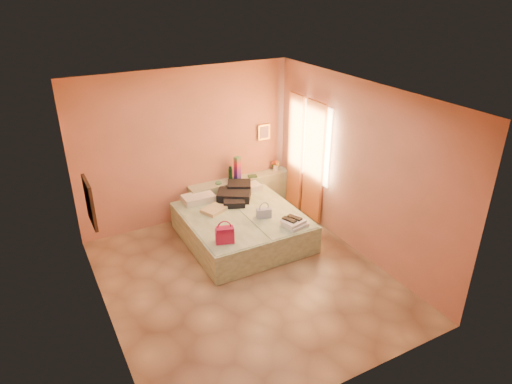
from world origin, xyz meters
TOP-DOWN VIEW (x-y plane):
  - ground at (0.00, 0.00)m, footprint 4.50×4.50m
  - room_walls at (0.21, 0.57)m, footprint 4.02×4.51m
  - headboard_ledge at (0.98, 2.10)m, footprint 2.05×0.30m
  - bed_left at (0.01, 1.05)m, footprint 0.91×2.00m
  - bed_right at (0.95, 1.05)m, footprint 0.91×2.00m
  - water_bottle at (0.78, 2.12)m, footprint 0.10×0.10m
  - rainbow_box at (0.91, 2.09)m, footprint 0.13×0.13m
  - small_dish at (0.50, 2.07)m, footprint 0.14×0.14m
  - green_book at (1.21, 2.05)m, footprint 0.19×0.16m
  - flower_vase at (1.79, 2.14)m, footprint 0.20×0.20m
  - magenta_handbag at (-0.16, 0.38)m, footprint 0.31×0.23m
  - khaki_garment at (0.09, 1.36)m, footprint 0.47×0.43m
  - clothes_pile at (0.67, 1.64)m, footprint 0.84×0.84m
  - blue_handbag at (0.75, 0.77)m, footprint 0.27×0.17m
  - towel_stack at (1.05, 0.28)m, footprint 0.40×0.36m
  - sandal_pair at (1.03, 0.33)m, footprint 0.26×0.29m

SIDE VIEW (x-z plane):
  - ground at x=0.00m, z-range 0.00..0.00m
  - bed_left at x=0.01m, z-range 0.00..0.50m
  - bed_right at x=0.95m, z-range 0.00..0.50m
  - headboard_ledge at x=0.98m, z-range 0.00..0.65m
  - khaki_garment at x=0.09m, z-range 0.50..0.56m
  - towel_stack at x=1.05m, z-range 0.50..0.60m
  - blue_handbag at x=0.75m, z-range 0.50..0.66m
  - clothes_pile at x=0.67m, z-range 0.50..0.69m
  - sandal_pair at x=1.03m, z-range 0.60..0.63m
  - magenta_handbag at x=-0.16m, z-range 0.50..0.76m
  - green_book at x=1.21m, z-range 0.65..0.68m
  - small_dish at x=0.50m, z-range 0.65..0.68m
  - flower_vase at x=1.79m, z-range 0.65..0.88m
  - water_bottle at x=0.78m, z-range 0.65..0.91m
  - rainbow_box at x=0.91m, z-range 0.65..1.10m
  - room_walls at x=0.21m, z-range 0.38..3.19m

